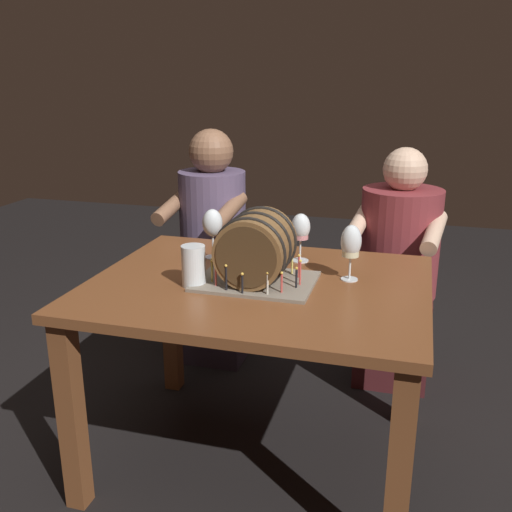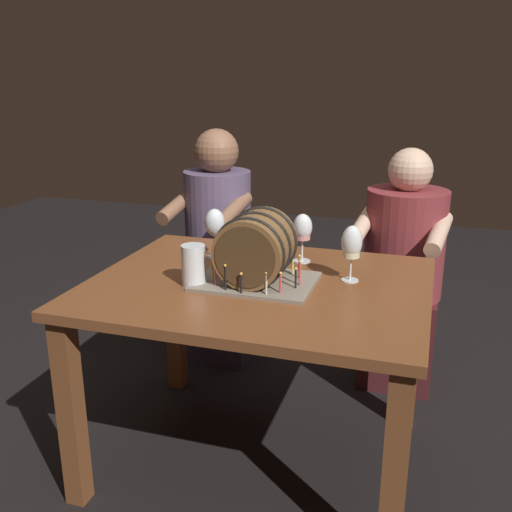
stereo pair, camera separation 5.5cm
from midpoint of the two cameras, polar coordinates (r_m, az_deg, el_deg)
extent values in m
plane|color=black|center=(2.42, 0.93, -19.13)|extent=(8.00, 8.00, 0.00)
cube|color=brown|center=(2.07, 1.03, -3.01)|extent=(1.19, 0.95, 0.03)
cube|color=brown|center=(2.11, -16.96, -14.52)|extent=(0.07, 0.07, 0.70)
cube|color=brown|center=(1.82, 14.36, -20.19)|extent=(0.07, 0.07, 0.70)
cube|color=brown|center=(2.75, -7.34, -6.10)|extent=(0.07, 0.07, 0.70)
cube|color=brown|center=(2.52, 15.60, -8.85)|extent=(0.07, 0.07, 0.70)
cube|color=gray|center=(2.05, 0.77, -2.51)|extent=(0.41, 0.31, 0.01)
cylinder|color=brown|center=(2.01, 0.79, 0.86)|extent=(0.24, 0.24, 0.24)
cylinder|color=#46301B|center=(1.90, -0.28, -0.16)|extent=(0.21, 0.00, 0.21)
cylinder|color=#46301B|center=(2.13, 1.75, 1.77)|extent=(0.21, 0.00, 0.21)
torus|color=black|center=(1.94, 0.09, 0.19)|extent=(0.26, 0.01, 0.26)
torus|color=black|center=(2.01, 0.79, 0.86)|extent=(0.26, 0.01, 0.26)
torus|color=black|center=(2.09, 1.44, 1.48)|extent=(0.26, 0.01, 0.26)
cylinder|color=#D64C47|center=(1.99, 5.11, -1.79)|extent=(0.01, 0.01, 0.08)
sphere|color=#F9C64C|center=(1.98, 5.15, -0.53)|extent=(0.01, 0.01, 0.01)
cylinder|color=#D64C47|center=(2.07, 5.02, -1.15)|extent=(0.01, 0.01, 0.08)
sphere|color=#F9C64C|center=(2.05, 5.05, 0.00)|extent=(0.01, 0.01, 0.01)
cylinder|color=#EAD666|center=(2.11, 4.38, -0.92)|extent=(0.01, 0.01, 0.06)
sphere|color=#F9C64C|center=(2.10, 4.40, 0.06)|extent=(0.01, 0.01, 0.01)
cylinder|color=#EAD666|center=(2.14, 3.29, -0.51)|extent=(0.01, 0.01, 0.07)
sphere|color=#F9C64C|center=(2.13, 3.31, 0.54)|extent=(0.01, 0.01, 0.01)
cylinder|color=black|center=(2.17, 1.50, -0.16)|extent=(0.01, 0.01, 0.08)
sphere|color=#F9C64C|center=(2.15, 1.51, 0.97)|extent=(0.01, 0.01, 0.01)
cylinder|color=#D64C47|center=(2.17, 0.15, -0.15)|extent=(0.01, 0.01, 0.08)
sphere|color=#F9C64C|center=(2.16, 0.15, 0.96)|extent=(0.01, 0.01, 0.01)
cylinder|color=silver|center=(2.15, -1.71, -0.34)|extent=(0.01, 0.01, 0.07)
sphere|color=#F9C64C|center=(2.14, -1.72, 0.75)|extent=(0.01, 0.01, 0.01)
cylinder|color=#D64C47|center=(2.12, -2.88, -0.70)|extent=(0.01, 0.01, 0.07)
sphere|color=#F9C64C|center=(2.11, -2.90, 0.35)|extent=(0.01, 0.01, 0.01)
cylinder|color=#EAD666|center=(2.08, -3.52, -1.22)|extent=(0.01, 0.01, 0.06)
sphere|color=#F9C64C|center=(2.06, -3.54, -0.26)|extent=(0.01, 0.01, 0.01)
cylinder|color=#EAD666|center=(2.03, -3.58, -1.58)|extent=(0.01, 0.01, 0.07)
sphere|color=#F9C64C|center=(2.01, -3.60, -0.48)|extent=(0.01, 0.01, 0.01)
cylinder|color=#D64C47|center=(1.99, -3.20, -2.08)|extent=(0.01, 0.01, 0.06)
sphere|color=#F9C64C|center=(1.98, -3.22, -1.10)|extent=(0.01, 0.01, 0.01)
cylinder|color=black|center=(1.94, -2.21, -2.22)|extent=(0.01, 0.01, 0.08)
sphere|color=#F9C64C|center=(1.93, -2.22, -0.93)|extent=(0.01, 0.01, 0.01)
cylinder|color=black|center=(1.92, -0.64, -2.80)|extent=(0.01, 0.01, 0.06)
sphere|color=#F9C64C|center=(1.91, -0.64, -1.76)|extent=(0.01, 0.01, 0.01)
cylinder|color=silver|center=(1.91, 1.85, -2.81)|extent=(0.01, 0.01, 0.07)
sphere|color=#F9C64C|center=(1.90, 1.86, -1.68)|extent=(0.01, 0.01, 0.01)
cylinder|color=#D64C47|center=(1.92, 3.25, -2.74)|extent=(0.01, 0.01, 0.06)
sphere|color=#F9C64C|center=(1.91, 3.27, -1.70)|extent=(0.01, 0.01, 0.01)
cylinder|color=black|center=(1.97, 4.72, -2.29)|extent=(0.01, 0.01, 0.06)
sphere|color=#F9C64C|center=(1.96, 4.75, -1.24)|extent=(0.01, 0.01, 0.01)
cylinder|color=white|center=(2.34, -3.32, -0.07)|extent=(0.07, 0.07, 0.00)
cylinder|color=white|center=(2.33, -3.34, 0.97)|extent=(0.01, 0.01, 0.08)
ellipsoid|color=white|center=(2.30, -3.39, 3.30)|extent=(0.08, 0.08, 0.11)
cylinder|color=white|center=(2.30, 5.21, -0.48)|extent=(0.07, 0.07, 0.00)
cylinder|color=white|center=(2.28, 5.24, 0.56)|extent=(0.01, 0.01, 0.08)
ellipsoid|color=white|center=(2.26, 5.30, 2.84)|extent=(0.07, 0.07, 0.10)
cylinder|color=pink|center=(2.27, 5.28, 2.04)|extent=(0.06, 0.06, 0.03)
cylinder|color=white|center=(2.11, 9.94, -2.35)|extent=(0.06, 0.06, 0.00)
cylinder|color=white|center=(2.09, 10.00, -1.26)|extent=(0.01, 0.01, 0.08)
ellipsoid|color=white|center=(2.06, 10.15, 1.36)|extent=(0.07, 0.07, 0.12)
cylinder|color=beige|center=(2.07, 10.10, 0.46)|extent=(0.06, 0.06, 0.04)
cylinder|color=white|center=(2.02, -5.37, -0.92)|extent=(0.08, 0.08, 0.15)
cylinder|color=#C6842D|center=(2.03, -5.35, -1.68)|extent=(0.08, 0.08, 0.09)
cylinder|color=white|center=(2.01, -5.39, -0.34)|extent=(0.08, 0.08, 0.01)
cube|color=#372D40|center=(3.08, -3.05, -5.78)|extent=(0.34, 0.32, 0.45)
cylinder|color=#5B4C6B|center=(2.92, -3.21, 3.12)|extent=(0.36, 0.36, 0.54)
sphere|color=brown|center=(2.85, -3.33, 10.23)|extent=(0.22, 0.22, 0.22)
cylinder|color=brown|center=(2.71, -1.70, 4.44)|extent=(0.10, 0.31, 0.14)
cylinder|color=brown|center=(2.85, -7.14, 4.94)|extent=(0.10, 0.31, 0.14)
cube|color=#4C1B1E|center=(2.92, 14.20, -7.75)|extent=(0.34, 0.32, 0.45)
cylinder|color=maroon|center=(2.75, 14.93, 1.21)|extent=(0.41, 0.41, 0.50)
sphere|color=beige|center=(2.68, 15.50, 8.12)|extent=(0.20, 0.20, 0.20)
cylinder|color=beige|center=(2.57, 18.08, 2.09)|extent=(0.11, 0.31, 0.14)
cylinder|color=beige|center=(2.63, 11.03, 2.98)|extent=(0.11, 0.31, 0.14)
camera|label=1|loc=(0.03, -89.21, 0.25)|focal=40.76mm
camera|label=2|loc=(0.03, 90.79, -0.25)|focal=40.76mm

